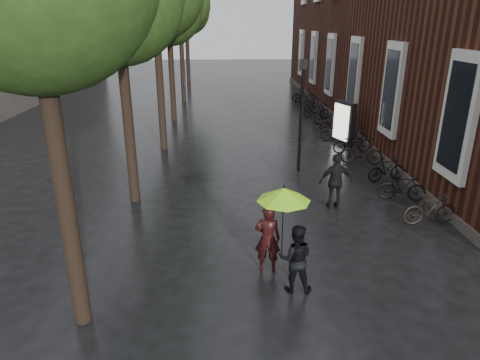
{
  "coord_description": "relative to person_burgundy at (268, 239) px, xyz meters",
  "views": [
    {
      "loc": [
        -1.21,
        -6.05,
        5.56
      ],
      "look_at": [
        -0.72,
        5.43,
        1.24
      ],
      "focal_mm": 32.0,
      "sensor_mm": 36.0,
      "label": 1
    }
  ],
  "objects": [
    {
      "name": "street_trees",
      "position": [
        -3.79,
        13.25,
        5.51
      ],
      "size": [
        4.33,
        34.03,
        8.91
      ],
      "color": "black",
      "rests_on": "ground"
    },
    {
      "name": "ground",
      "position": [
        0.2,
        -2.66,
        -0.83
      ],
      "size": [
        120.0,
        120.0,
        0.0
      ],
      "primitive_type": "plane",
      "color": "black"
    },
    {
      "name": "parked_bicycles",
      "position": [
        4.8,
        12.21,
        -0.36
      ],
      "size": [
        2.09,
        20.06,
        1.02
      ],
      "color": "black",
      "rests_on": "ground"
    },
    {
      "name": "brick_building",
      "position": [
        10.67,
        16.8,
        5.17
      ],
      "size": [
        10.2,
        33.2,
        12.0
      ],
      "color": "#38160F",
      "rests_on": "ground"
    },
    {
      "name": "cycle_sign",
      "position": [
        -3.11,
        15.44,
        0.77
      ],
      "size": [
        0.13,
        0.44,
        2.42
      ],
      "rotation": [
        0.0,
        0.0,
        0.13
      ],
      "color": "#262628",
      "rests_on": "ground"
    },
    {
      "name": "person_black",
      "position": [
        0.52,
        -0.81,
        -0.05
      ],
      "size": [
        0.83,
        0.68,
        1.55
      ],
      "primitive_type": "imported",
      "rotation": [
        0.0,
        0.0,
        3.01
      ],
      "color": "black",
      "rests_on": "ground"
    },
    {
      "name": "lime_umbrella",
      "position": [
        0.28,
        -0.37,
        1.25
      ],
      "size": [
        1.17,
        1.17,
        1.72
      ],
      "rotation": [
        0.0,
        0.0,
        0.22
      ],
      "color": "black",
      "rests_on": "ground"
    },
    {
      "name": "ad_lightbox",
      "position": [
        4.7,
        10.73,
        0.19
      ],
      "size": [
        0.31,
        1.34,
        2.02
      ],
      "rotation": [
        0.0,
        0.0,
        0.36
      ],
      "color": "black",
      "rests_on": "ground"
    },
    {
      "name": "pedestrian_walking",
      "position": [
        2.48,
        3.49,
        0.05
      ],
      "size": [
        1.06,
        0.49,
        1.76
      ],
      "primitive_type": "imported",
      "rotation": [
        0.0,
        0.0,
        3.2
      ],
      "color": "black",
      "rests_on": "ground"
    },
    {
      "name": "person_burgundy",
      "position": [
        0.0,
        0.0,
        0.0
      ],
      "size": [
        0.66,
        0.48,
        1.65
      ],
      "primitive_type": "imported",
      "rotation": [
        0.0,
        0.0,
        2.99
      ],
      "color": "black",
      "rests_on": "ground"
    },
    {
      "name": "lamp_post",
      "position": [
        1.96,
        7.03,
        1.74
      ],
      "size": [
        0.22,
        0.22,
        4.23
      ],
      "rotation": [
        0.0,
        0.0,
        0.34
      ],
      "color": "black",
      "rests_on": "ground"
    }
  ]
}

